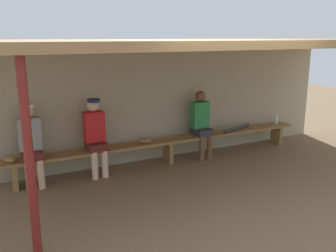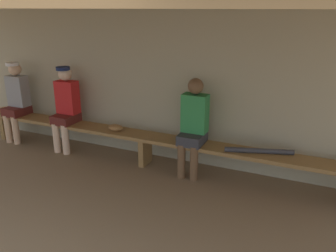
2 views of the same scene
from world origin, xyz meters
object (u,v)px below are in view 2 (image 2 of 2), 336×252
(bench, at_px, (145,139))
(baseball_glove_dark_brown, at_px, (4,110))
(player_shirtless_tan, at_px, (16,98))
(baseball_bat, at_px, (259,151))
(baseball_glove_worn, at_px, (116,128))
(player_middle, at_px, (66,105))
(player_near_post, at_px, (193,124))

(bench, height_order, baseball_glove_dark_brown, baseball_glove_dark_brown)
(player_shirtless_tan, distance_m, baseball_bat, 4.09)
(baseball_glove_dark_brown, distance_m, baseball_glove_worn, 2.31)
(player_shirtless_tan, height_order, baseball_bat, player_shirtless_tan)
(bench, height_order, player_middle, player_middle)
(baseball_glove_dark_brown, bearing_deg, bench, -111.02)
(baseball_bat, bearing_deg, baseball_glove_dark_brown, 162.66)
(baseball_glove_dark_brown, bearing_deg, player_near_post, -110.98)
(bench, height_order, baseball_glove_worn, baseball_glove_worn)
(bench, bearing_deg, baseball_bat, -0.00)
(bench, relative_size, player_shirtless_tan, 4.46)
(bench, bearing_deg, player_shirtless_tan, 179.92)
(baseball_glove_dark_brown, relative_size, baseball_glove_worn, 1.00)
(bench, distance_m, player_shirtless_tan, 2.48)
(player_shirtless_tan, xyz_separation_m, baseball_bat, (4.08, -0.00, -0.25))
(player_shirtless_tan, bearing_deg, baseball_bat, -0.05)
(bench, height_order, player_shirtless_tan, player_shirtless_tan)
(player_middle, bearing_deg, player_near_post, -0.01)
(player_shirtless_tan, relative_size, baseball_bat, 1.57)
(baseball_glove_worn, bearing_deg, baseball_glove_dark_brown, 9.41)
(player_shirtless_tan, height_order, player_near_post, player_shirtless_tan)
(baseball_glove_dark_brown, xyz_separation_m, baseball_glove_worn, (2.31, -0.01, 0.00))
(baseball_glove_dark_brown, bearing_deg, baseball_glove_worn, -111.30)
(bench, xyz_separation_m, player_near_post, (0.74, 0.00, 0.34))
(player_middle, distance_m, player_near_post, 2.14)
(bench, xyz_separation_m, baseball_glove_worn, (-0.49, -0.01, 0.12))
(player_near_post, height_order, baseball_glove_dark_brown, player_near_post)
(player_shirtless_tan, relative_size, player_near_post, 1.01)
(player_shirtless_tan, height_order, baseball_glove_dark_brown, player_shirtless_tan)
(player_near_post, xyz_separation_m, baseball_bat, (0.89, -0.00, -0.24))
(player_shirtless_tan, height_order, baseball_glove_worn, player_shirtless_tan)
(player_near_post, height_order, baseball_glove_worn, player_near_post)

